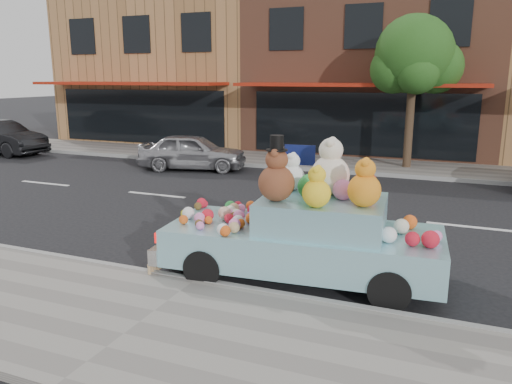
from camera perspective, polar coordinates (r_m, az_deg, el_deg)
The scene contains 11 objects.
ground at distance 12.35m, azimuth 4.43°, elevation -1.96°, with size 120.00×120.00×0.00m, color black.
near_sidewalk at distance 6.83m, azimuth -13.11°, elevation -14.65°, with size 60.00×3.00×0.12m, color gray.
far_sidewalk at distance 18.50m, azimuth 10.62°, elevation 3.09°, with size 60.00×3.00×0.12m, color gray.
near_kerb at distance 7.97m, azimuth -6.83°, elevation -10.18°, with size 60.00×0.12×0.13m, color gray.
far_kerb at distance 17.06m, azimuth 9.59°, elevation 2.31°, with size 60.00×0.12×0.13m, color gray.
storefront_left at distance 27.03m, azimuth -8.30°, elevation 13.90°, with size 10.00×9.80×7.30m.
storefront_mid at distance 23.63m, azimuth 13.79°, elevation 13.80°, with size 10.00×9.80×7.30m.
street_tree at distance 18.00m, azimuth 17.68°, elevation 14.06°, with size 3.00×2.70×5.22m.
car_silver at distance 17.58m, azimuth -7.26°, elevation 4.59°, with size 1.50×3.73×1.27m, color #A2A1A6.
car_dark at distance 23.52m, azimuth -27.18°, elevation 5.53°, with size 1.47×4.20×1.39m, color black.
art_car at distance 7.98m, azimuth 5.65°, elevation -4.37°, with size 4.61×2.11×2.35m.
Camera 1 is at (3.60, -11.38, 3.20)m, focal length 35.00 mm.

